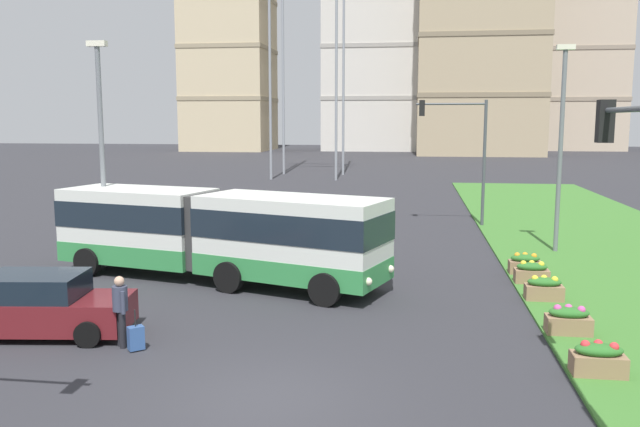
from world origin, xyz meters
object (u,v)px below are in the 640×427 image
object	(u,v)px
articulated_bus	(217,233)
rolling_suitcase	(136,338)
flower_planter_3	(532,272)
pedestrian_crossing	(120,306)
apartment_tower_westcentre	(372,52)
flower_planter_4	(525,264)
streetlight_median	(561,140)
flower_planter_2	(544,288)
apartment_tower_eastcentre	(582,29)
flower_planter_0	(598,359)
streetlight_left	(102,144)
car_maroon_sedan	(40,306)
apartment_tower_west	(228,1)
traffic_light_far_right	(463,141)
flower_planter_1	(569,320)

from	to	relation	value
articulated_bus	rolling_suitcase	world-z (taller)	articulated_bus
flower_planter_3	pedestrian_crossing	bearing A→B (deg)	-145.06
flower_planter_3	apartment_tower_westcentre	xyz separation A→B (m)	(-11.71, 99.91, 17.17)
flower_planter_3	flower_planter_4	xyz separation A→B (m)	(0.00, 1.33, 0.00)
streetlight_median	flower_planter_2	bearing A→B (deg)	-103.90
apartment_tower_eastcentre	flower_planter_0	bearing A→B (deg)	-102.86
articulated_bus	flower_planter_0	world-z (taller)	articulated_bus
apartment_tower_westcentre	flower_planter_4	bearing A→B (deg)	-83.23
rolling_suitcase	flower_planter_4	world-z (taller)	rolling_suitcase
flower_planter_0	streetlight_left	distance (m)	17.96
flower_planter_2	flower_planter_4	size ratio (longest dim) A/B	1.00
car_maroon_sedan	apartment_tower_west	bearing A→B (deg)	103.17
flower_planter_2	streetlight_left	xyz separation A→B (m)	(-15.20, 2.75, 4.12)
apartment_tower_westcentre	apartment_tower_eastcentre	size ratio (longest dim) A/B	0.81
traffic_light_far_right	apartment_tower_eastcentre	distance (m)	98.00
flower_planter_4	apartment_tower_westcentre	xyz separation A→B (m)	(-11.71, 98.58, 17.17)
articulated_bus	pedestrian_crossing	distance (m)	6.73
rolling_suitcase	apartment_tower_westcentre	size ratio (longest dim) A/B	0.03
flower_planter_0	flower_planter_4	xyz separation A→B (m)	(0.00, 9.29, 0.00)
flower_planter_0	apartment_tower_eastcentre	xyz separation A→B (m)	(25.69, 112.56, 21.23)
traffic_light_far_right	articulated_bus	bearing A→B (deg)	-124.83
car_maroon_sedan	flower_planter_2	world-z (taller)	car_maroon_sedan
flower_planter_1	streetlight_median	bearing A→B (deg)	80.05
flower_planter_3	apartment_tower_westcentre	size ratio (longest dim) A/B	0.03
flower_planter_1	apartment_tower_eastcentre	xyz separation A→B (m)	(25.69, 109.84, 21.23)
flower_planter_1	flower_planter_2	distance (m)	3.15
pedestrian_crossing	car_maroon_sedan	bearing A→B (deg)	166.95
articulated_bus	flower_planter_2	xyz separation A→B (m)	(10.47, -1.22, -1.23)
pedestrian_crossing	traffic_light_far_right	bearing A→B (deg)	64.55
streetlight_median	flower_planter_0	bearing A→B (deg)	-97.98
flower_planter_1	apartment_tower_eastcentre	size ratio (longest dim) A/B	0.03
flower_planter_1	flower_planter_2	size ratio (longest dim) A/B	1.00
rolling_suitcase	apartment_tower_west	world-z (taller)	apartment_tower_west
apartment_tower_westcentre	apartment_tower_eastcentre	distance (m)	37.91
apartment_tower_eastcentre	car_maroon_sedan	bearing A→B (deg)	-109.23
flower_planter_0	traffic_light_far_right	world-z (taller)	traffic_light_far_right
apartment_tower_westcentre	car_maroon_sedan	bearing A→B (deg)	-90.82
articulated_bus	apartment_tower_west	bearing A→B (deg)	105.57
flower_planter_3	apartment_tower_eastcentre	bearing A→B (deg)	76.20
pedestrian_crossing	streetlight_median	bearing A→B (deg)	45.96
flower_planter_1	streetlight_median	world-z (taller)	streetlight_median
apartment_tower_west	pedestrian_crossing	bearing A→B (deg)	-75.60
traffic_light_far_right	apartment_tower_westcentre	size ratio (longest dim) A/B	0.18
flower_planter_0	flower_planter_2	bearing A→B (deg)	90.00
articulated_bus	traffic_light_far_right	distance (m)	15.96
pedestrian_crossing	apartment_tower_west	distance (m)	107.11
pedestrian_crossing	flower_planter_4	xyz separation A→B (m)	(10.81, 8.89, -0.58)
pedestrian_crossing	flower_planter_1	size ratio (longest dim) A/B	1.58
flower_planter_1	flower_planter_3	xyz separation A→B (m)	(0.00, 5.24, 0.00)
flower_planter_2	apartment_tower_eastcentre	world-z (taller)	apartment_tower_eastcentre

